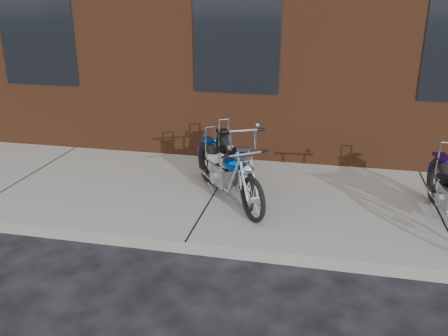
# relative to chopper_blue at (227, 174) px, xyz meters

# --- Properties ---
(ground) EXTENTS (120.00, 120.00, 0.00)m
(ground) POSITION_rel_chopper_blue_xyz_m (-0.22, -1.31, -0.51)
(ground) COLOR black
(ground) RESTS_ON ground
(sidewalk) EXTENTS (22.00, 3.00, 0.15)m
(sidewalk) POSITION_rel_chopper_blue_xyz_m (-0.22, 0.19, -0.44)
(sidewalk) COLOR gray
(sidewalk) RESTS_ON ground
(chopper_blue) EXTENTS (1.29, 1.68, 0.88)m
(chopper_blue) POSITION_rel_chopper_blue_xyz_m (0.00, 0.00, 0.00)
(chopper_blue) COLOR black
(chopper_blue) RESTS_ON sidewalk
(chopper_third) EXTENTS (0.95, 1.89, 1.04)m
(chopper_third) POSITION_rel_chopper_blue_xyz_m (0.01, 0.38, 0.00)
(chopper_third) COLOR black
(chopper_third) RESTS_ON sidewalk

